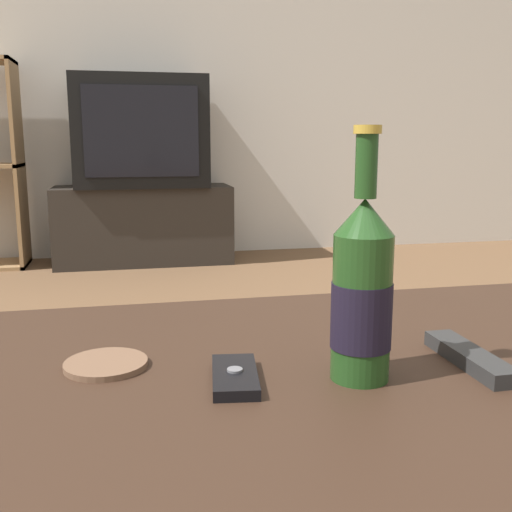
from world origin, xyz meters
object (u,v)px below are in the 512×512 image
at_px(beer_bottle, 362,293).
at_px(remote_control, 470,357).
at_px(cell_phone, 234,375).
at_px(tv_stand, 144,225).
at_px(television, 141,132).

height_order(beer_bottle, remote_control, beer_bottle).
bearing_deg(cell_phone, tv_stand, 98.39).
xyz_separation_m(beer_bottle, remote_control, (0.16, 0.01, -0.10)).
height_order(television, beer_bottle, television).
bearing_deg(television, beer_bottle, -86.11).
height_order(tv_stand, beer_bottle, beer_bottle).
bearing_deg(tv_stand, beer_bottle, -86.12).
bearing_deg(television, cell_phone, -89.26).
bearing_deg(beer_bottle, tv_stand, 93.88).
height_order(tv_stand, remote_control, tv_stand).
height_order(television, cell_phone, television).
bearing_deg(cell_phone, television, 98.39).
relative_size(television, beer_bottle, 2.34).
bearing_deg(beer_bottle, cell_phone, 171.31).
height_order(tv_stand, television, television).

